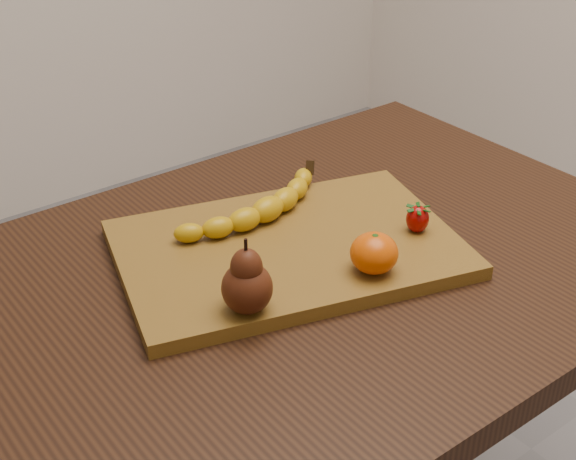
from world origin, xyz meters
TOP-DOWN VIEW (x-y plane):
  - table at (0.00, 0.00)m, footprint 1.00×0.70m
  - cutting_board at (-0.01, 0.03)m, footprint 0.52×0.41m
  - banana at (0.00, 0.09)m, footprint 0.23×0.09m
  - pear at (-0.14, -0.06)m, footprint 0.07×0.07m
  - mandarin at (0.03, -0.09)m, footprint 0.07×0.07m
  - strawberry at (0.15, -0.05)m, footprint 0.04×0.04m

SIDE VIEW (x-z plane):
  - table at x=0.00m, z-range 0.28..1.04m
  - cutting_board at x=-0.01m, z-range 0.76..0.78m
  - banana at x=0.00m, z-range 0.78..0.82m
  - strawberry at x=0.15m, z-range 0.78..0.82m
  - mandarin at x=0.03m, z-range 0.78..0.83m
  - pear at x=-0.14m, z-range 0.78..0.88m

